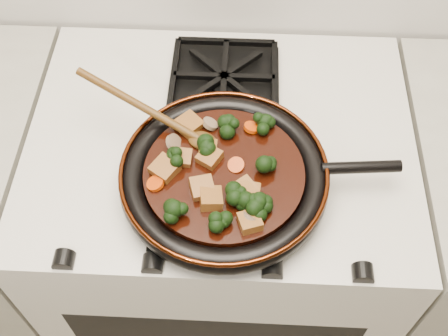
{
  "coord_description": "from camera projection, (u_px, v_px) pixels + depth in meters",
  "views": [
    {
      "loc": [
        0.04,
        1.01,
        1.77
      ],
      "look_at": [
        0.01,
        1.57,
        0.97
      ],
      "focal_mm": 45.0,
      "sensor_mm": 36.0,
      "label": 1
    }
  ],
  "objects": [
    {
      "name": "broccoli_floret_4",
      "position": [
        230.0,
        128.0,
        1.02
      ],
      "size": [
        0.06,
        0.07,
        0.07
      ],
      "primitive_type": null,
      "rotation": [
        0.17,
        -0.11,
        0.0
      ],
      "color": "black",
      "rests_on": "braising_sauce"
    },
    {
      "name": "carrot_coin_1",
      "position": [
        252.0,
        127.0,
        1.03
      ],
      "size": [
        0.03,
        0.03,
        0.02
      ],
      "primitive_type": "cylinder",
      "rotation": [
        -0.21,
        0.21,
        0.0
      ],
      "color": "#C03805",
      "rests_on": "braising_sauce"
    },
    {
      "name": "braising_sauce",
      "position": [
        224.0,
        175.0,
        0.99
      ],
      "size": [
        0.28,
        0.28,
        0.02
      ],
      "primitive_type": "cylinder",
      "color": "black",
      "rests_on": "skillet"
    },
    {
      "name": "broccoli_floret_3",
      "position": [
        219.0,
        228.0,
        0.91
      ],
      "size": [
        0.08,
        0.08,
        0.07
      ],
      "primitive_type": null,
      "rotation": [
        0.24,
        -0.22,
        2.0
      ],
      "color": "black",
      "rests_on": "braising_sauce"
    },
    {
      "name": "broccoli_floret_9",
      "position": [
        209.0,
        146.0,
        1.0
      ],
      "size": [
        0.09,
        0.09,
        0.06
      ],
      "primitive_type": null,
      "rotation": [
        -0.01,
        -0.08,
        0.68
      ],
      "color": "black",
      "rests_on": "braising_sauce"
    },
    {
      "name": "broccoli_floret_5",
      "position": [
        263.0,
        127.0,
        1.03
      ],
      "size": [
        0.07,
        0.08,
        0.06
      ],
      "primitive_type": null,
      "rotation": [
        0.2,
        -0.03,
        0.24
      ],
      "color": "black",
      "rests_on": "braising_sauce"
    },
    {
      "name": "skillet",
      "position": [
        225.0,
        176.0,
        0.99
      ],
      "size": [
        0.5,
        0.37,
        0.05
      ],
      "rotation": [
        0.0,
        0.0,
        0.09
      ],
      "color": "black",
      "rests_on": "burner_grate_front"
    },
    {
      "name": "tofu_cube_2",
      "position": [
        208.0,
        149.0,
        1.0
      ],
      "size": [
        0.03,
        0.04,
        0.03
      ],
      "primitive_type": "cube",
      "rotation": [
        0.12,
        0.1,
        1.55
      ],
      "color": "brown",
      "rests_on": "braising_sauce"
    },
    {
      "name": "tofu_cube_5",
      "position": [
        211.0,
        199.0,
        0.94
      ],
      "size": [
        0.04,
        0.05,
        0.03
      ],
      "primitive_type": "cube",
      "rotation": [
        0.12,
        0.11,
        1.71
      ],
      "color": "brown",
      "rests_on": "braising_sauce"
    },
    {
      "name": "tofu_cube_0",
      "position": [
        250.0,
        222.0,
        0.91
      ],
      "size": [
        0.05,
        0.05,
        0.02
      ],
      "primitive_type": "cube",
      "rotation": [
        -0.09,
        0.02,
        0.34
      ],
      "color": "brown",
      "rests_on": "braising_sauce"
    },
    {
      "name": "tofu_cube_3",
      "position": [
        181.0,
        158.0,
        0.99
      ],
      "size": [
        0.04,
        0.04,
        0.03
      ],
      "primitive_type": "cube",
      "rotation": [
        -0.1,
        -0.11,
        3.11
      ],
      "color": "brown",
      "rests_on": "braising_sauce"
    },
    {
      "name": "tofu_cube_9",
      "position": [
        165.0,
        169.0,
        0.97
      ],
      "size": [
        0.06,
        0.06,
        0.03
      ],
      "primitive_type": "cube",
      "rotation": [
        0.0,
        -0.09,
        0.97
      ],
      "color": "brown",
      "rests_on": "braising_sauce"
    },
    {
      "name": "broccoli_floret_7",
      "position": [
        262.0,
        165.0,
        0.98
      ],
      "size": [
        0.09,
        0.08,
        0.06
      ],
      "primitive_type": null,
      "rotation": [
        0.09,
        0.09,
        0.64
      ],
      "color": "black",
      "rests_on": "braising_sauce"
    },
    {
      "name": "tofu_cube_8",
      "position": [
        210.0,
        157.0,
        0.99
      ],
      "size": [
        0.05,
        0.05,
        0.02
      ],
      "primitive_type": "cube",
      "rotation": [
        -0.02,
        -0.09,
        1.02
      ],
      "color": "brown",
      "rests_on": "braising_sauce"
    },
    {
      "name": "tofu_cube_6",
      "position": [
        189.0,
        125.0,
        1.03
      ],
      "size": [
        0.06,
        0.06,
        0.03
      ],
      "primitive_type": "cube",
      "rotation": [
        0.08,
        -0.12,
        2.41
      ],
      "color": "brown",
      "rests_on": "braising_sauce"
    },
    {
      "name": "mushroom_slice_2",
      "position": [
        210.0,
        124.0,
        1.03
      ],
      "size": [
        0.04,
        0.04,
        0.02
      ],
      "primitive_type": "cylinder",
      "rotation": [
        0.57,
        0.0,
        2.06
      ],
      "color": "brown",
      "rests_on": "braising_sauce"
    },
    {
      "name": "tofu_cube_1",
      "position": [
        202.0,
        188.0,
        0.95
      ],
      "size": [
        0.05,
        0.05,
        0.03
      ],
      "primitive_type": "cube",
      "rotation": [
        0.06,
        -0.11,
        1.86
      ],
      "color": "brown",
      "rests_on": "braising_sauce"
    },
    {
      "name": "carrot_coin_3",
      "position": [
        250.0,
        198.0,
        0.94
      ],
      "size": [
        0.03,
        0.03,
        0.01
      ],
      "primitive_type": "cylinder",
      "rotation": [
        0.17,
        0.11,
        0.0
      ],
      "color": "#C03805",
      "rests_on": "braising_sauce"
    },
    {
      "name": "wooden_spoon",
      "position": [
        166.0,
        120.0,
        1.01
      ],
      "size": [
        0.16,
        0.09,
        0.26
      ],
      "rotation": [
        0.0,
        0.0,
        2.75
      ],
      "color": "#4D3010",
      "rests_on": "braising_sauce"
    },
    {
      "name": "carrot_coin_2",
      "position": [
        236.0,
        165.0,
        0.98
      ],
      "size": [
        0.03,
        0.03,
        0.02
      ],
      "primitive_type": "cylinder",
      "rotation": [
        0.33,
        -0.17,
        0.0
      ],
      "color": "#C03805",
      "rests_on": "braising_sauce"
    },
    {
      "name": "stove",
      "position": [
        222.0,
        242.0,
        1.47
      ],
      "size": [
        0.76,
        0.6,
        0.9
      ],
      "primitive_type": "cube",
      "color": "beige",
      "rests_on": "ground"
    },
    {
      "name": "broccoli_floret_0",
      "position": [
        252.0,
        207.0,
        0.92
      ],
      "size": [
        0.08,
        0.09,
        0.06
      ],
      "primitive_type": null,
      "rotation": [
        0.12,
        0.03,
        2.45
      ],
      "color": "black",
      "rests_on": "braising_sauce"
    },
    {
      "name": "broccoli_floret_1",
      "position": [
        175.0,
        211.0,
        0.92
      ],
      "size": [
        0.07,
        0.07,
        0.07
      ],
      "primitive_type": null,
      "rotation": [
        0.19,
        0.22,
        1.51
      ],
      "color": "black",
      "rests_on": "braising_sauce"
    },
    {
      "name": "broccoli_floret_2",
      "position": [
        240.0,
        197.0,
        0.94
      ],
      "size": [
        0.08,
        0.08,
        0.06
      ],
      "primitive_type": null,
      "rotation": [
        0.05,
        -0.09,
        0.45
      ],
      "color": "black",
      "rests_on": "braising_sauce"
    },
    {
      "name": "mushroom_slice_1",
      "position": [
        252.0,
        217.0,
        0.92
      ],
      "size": [
        0.05,
        0.04,
        0.03
      ],
      "primitive_type": "cylinder",
      "rotation": [
        0.76,
        0.0,
        2.53
      ],
      "color": "brown",
      "rests_on": "braising_sauce"
    },
    {
      "name": "broccoli_floret_6",
      "position": [
        171.0,
        160.0,
        0.98
      ],
      "size": [
        0.07,
        0.07,
        0.08
      ],
      "primitive_type": null,
      "rotation": [
        0.19,
        0.19,
        2.95
      ],
      "color": "black",
      "rests_on": "braising_sauce"
    },
    {
      "name": "burner_grate_front",
      "position": [
        217.0,
        193.0,
        1.01
      ],
      "size": [
        0.23,
        0.23,
        0.03
      ],
      "primitive_type": null,
      "color": "black",
      "rests_on": "stove"
    },
    {
      "name": "burner_grate_back",
      "position": [
        224.0,
        80.0,
        1.17
      ],
      "size": [
        0.23,
        0.23,
        0.03
      ],
      "primitive_type": null,
      "color": "black",
      "rests_on": "stove"
    },
    {
      "name": "mushroom_slice_0",
      "position": [
        175.0,
        144.0,
        1.01
      ],
      "size": [
        0.03,
        0.04,
        0.03
      ],
      "primitive_type": "cylinder",
      "rotation": [
        0.87,
        0.0,
        1.55
      ],
      "color": "brown",
      "rests_on": "braising_sauce"
    },
    {
      "name": "tofu_cube_4",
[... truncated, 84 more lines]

